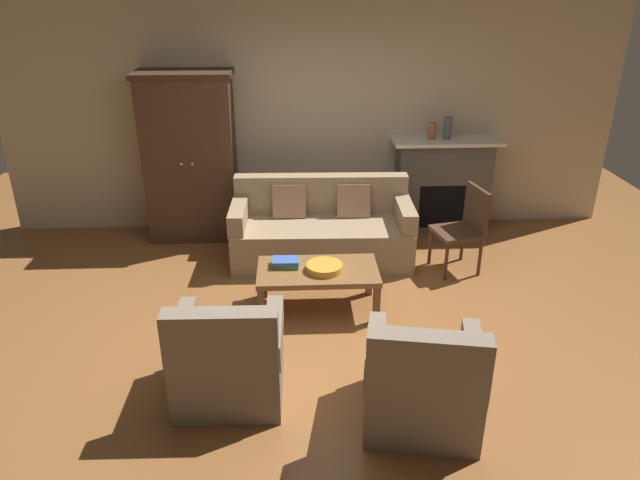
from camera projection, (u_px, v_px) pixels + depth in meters
name	position (u px, v px, depth m)	size (l,w,h in m)	color
ground_plane	(324.00, 334.00, 5.10)	(9.60, 9.60, 0.00)	brown
back_wall	(312.00, 111.00, 6.84)	(7.20, 0.10, 2.80)	beige
fireplace	(442.00, 184.00, 7.03)	(1.26, 0.48, 1.12)	#4C4947
armoire	(191.00, 157.00, 6.66)	(1.06, 0.57, 1.92)	#472D1E
couch	(322.00, 231.00, 6.36)	(1.94, 0.90, 0.86)	#937A5B
coffee_table	(318.00, 274.00, 5.34)	(1.10, 0.60, 0.42)	brown
fruit_bowl	(325.00, 267.00, 5.28)	(0.33, 0.33, 0.06)	orange
book_stack	(286.00, 263.00, 5.36)	(0.26, 0.20, 0.07)	#427A4C
mantel_vase_terracotta	(432.00, 131.00, 6.73)	(0.09, 0.09, 0.19)	#A86042
mantel_vase_slate	(448.00, 128.00, 6.73)	(0.09, 0.09, 0.26)	#565B66
armchair_near_left	(229.00, 361.00, 4.23)	(0.79, 0.79, 0.88)	#756656
armchair_near_right	(422.00, 384.00, 3.99)	(0.89, 0.89, 0.88)	#756656
side_chair_wooden	(465.00, 224.00, 6.04)	(0.52, 0.52, 0.90)	#472D1E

